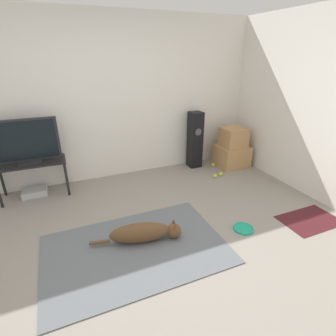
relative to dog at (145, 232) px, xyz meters
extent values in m
plane|color=gray|center=(0.01, -0.17, -0.12)|extent=(12.00, 12.00, 0.00)
cube|color=silver|center=(0.01, 1.93, 1.15)|extent=(8.00, 0.06, 2.55)
cube|color=slate|center=(-0.13, -0.09, -0.12)|extent=(1.93, 1.27, 0.01)
ellipsoid|color=brown|center=(-0.05, 0.01, 0.00)|extent=(0.70, 0.34, 0.23)
sphere|color=brown|center=(0.33, -0.07, -0.02)|extent=(0.17, 0.17, 0.17)
cone|color=brown|center=(0.34, -0.03, 0.07)|extent=(0.05, 0.05, 0.08)
cone|color=brown|center=(0.32, -0.12, 0.07)|extent=(0.05, 0.05, 0.08)
cylinder|color=brown|center=(-0.49, 0.11, -0.06)|extent=(0.22, 0.08, 0.04)
cylinder|color=#199E7A|center=(1.17, -0.26, -0.11)|extent=(0.24, 0.24, 0.02)
torus|color=#199E7A|center=(1.17, -0.26, -0.11)|extent=(0.24, 0.24, 0.02)
cube|color=tan|center=(2.20, 1.47, 0.07)|extent=(0.55, 0.52, 0.38)
cube|color=tan|center=(2.20, 1.46, 0.43)|extent=(0.41, 0.39, 0.35)
cube|color=black|center=(1.54, 1.71, 0.39)|extent=(0.22, 0.22, 1.02)
cylinder|color=#4C4C51|center=(1.54, 1.60, 0.57)|extent=(0.12, 0.00, 0.12)
cube|color=black|center=(-1.15, 1.64, 0.40)|extent=(0.94, 0.42, 0.02)
cylinder|color=black|center=(-0.71, 1.46, 0.13)|extent=(0.04, 0.04, 0.51)
cylinder|color=black|center=(-1.59, 1.82, 0.13)|extent=(0.04, 0.04, 0.51)
cylinder|color=black|center=(-0.71, 1.82, 0.13)|extent=(0.04, 0.04, 0.51)
cube|color=#232326|center=(-1.15, 1.64, 0.42)|extent=(0.30, 0.20, 0.02)
cube|color=#232326|center=(-1.15, 1.65, 0.74)|extent=(0.87, 0.04, 0.60)
cube|color=black|center=(-1.15, 1.63, 0.74)|extent=(0.80, 0.01, 0.54)
sphere|color=#C6E033|center=(1.76, 1.14, -0.09)|extent=(0.07, 0.07, 0.07)
sphere|color=#C6E033|center=(1.87, 1.55, -0.09)|extent=(0.07, 0.07, 0.07)
sphere|color=#C6E033|center=(1.64, 1.11, -0.09)|extent=(0.07, 0.07, 0.07)
cube|color=#B7B7BC|center=(-1.19, 1.67, -0.08)|extent=(0.35, 0.26, 0.09)
cube|color=#47191E|center=(2.07, -0.43, -0.12)|extent=(0.75, 0.49, 0.01)
camera|label=1|loc=(-0.70, -2.30, 1.83)|focal=28.00mm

